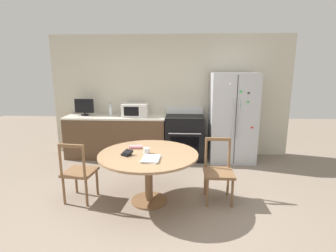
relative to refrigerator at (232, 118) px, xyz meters
The scene contains 15 objects.
ground_plane 2.73m from the refrigerator, 120.50° to the right, with size 14.00×14.00×0.00m, color gray.
back_wall 1.43m from the refrigerator, 161.90° to the left, with size 5.20×0.10×2.60m.
kitchen_counter 2.49m from the refrigerator, behind, with size 2.14×0.64×0.90m.
refrigerator is the anchor object (origin of this frame).
oven_range 1.07m from the refrigerator, behind, with size 0.79×0.68×1.08m.
microwave 2.03m from the refrigerator, behind, with size 0.53×0.39×0.27m.
countertop_tv 3.14m from the refrigerator, behind, with size 0.40×0.16×0.36m.
counter_bottle 2.58m from the refrigerator, behind, with size 0.08×0.08×0.28m.
dining_table 2.42m from the refrigerator, 128.55° to the right, with size 1.40×1.40×0.73m.
dining_chair_right 1.90m from the refrigerator, 105.65° to the right, with size 0.42×0.42×0.90m.
dining_chair_left 3.18m from the refrigerator, 142.74° to the right, with size 0.46×0.46×0.90m.
candle_glass 2.42m from the refrigerator, 128.93° to the right, with size 0.09×0.09×0.08m.
folded_napkin 2.39m from the refrigerator, 135.66° to the right, with size 0.20×0.08×0.05m.
wallet 2.66m from the refrigerator, 131.95° to the right, with size 0.17×0.17×0.07m.
mail_stack 2.58m from the refrigerator, 123.75° to the right, with size 0.27×0.33×0.02m.
Camera 1 is at (0.28, -3.13, 1.90)m, focal length 28.00 mm.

